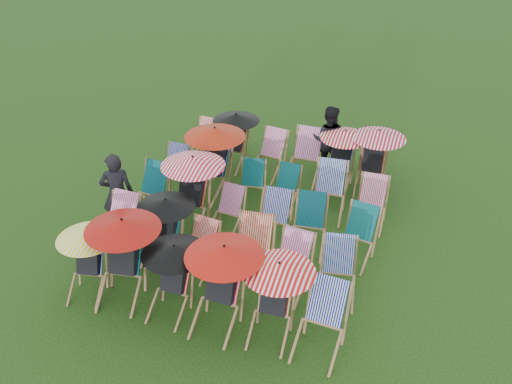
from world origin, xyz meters
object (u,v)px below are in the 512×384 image
(deckchair_29, at_px, (373,159))
(person_rear, at_px, (328,140))
(deckchair_0, at_px, (87,261))
(deckchair_5, at_px, (321,323))
(person_left, at_px, (117,193))

(deckchair_29, bearing_deg, person_rear, 156.43)
(deckchair_29, distance_m, person_rear, 1.13)
(person_rear, bearing_deg, deckchair_0, 56.81)
(deckchair_0, distance_m, deckchair_29, 6.06)
(deckchair_5, height_order, person_rear, person_rear)
(deckchair_0, xyz_separation_m, deckchair_5, (3.83, -0.00, -0.11))
(deckchair_0, relative_size, person_rear, 0.74)
(deckchair_5, bearing_deg, deckchair_0, -175.53)
(deckchair_5, bearing_deg, person_left, 162.94)
(deckchair_0, height_order, deckchair_29, deckchair_29)
(deckchair_29, distance_m, person_left, 5.20)
(person_left, bearing_deg, deckchair_29, -175.98)
(person_rear, bearing_deg, deckchair_5, 96.98)
(deckchair_0, relative_size, person_left, 0.71)
(deckchair_0, distance_m, person_rear, 5.81)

